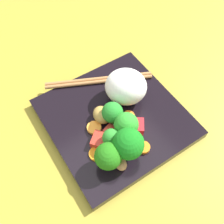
{
  "coord_description": "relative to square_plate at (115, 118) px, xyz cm",
  "views": [
    {
      "loc": [
        16.29,
        21.49,
        44.82
      ],
      "look_at": [
        0.75,
        -0.02,
        3.9
      ],
      "focal_mm": 41.32,
      "sensor_mm": 36.0,
      "label": 1
    }
  ],
  "objects": [
    {
      "name": "chopstick_pair",
      "position": [
        -2.36,
        -9.06,
        1.34
      ],
      "size": [
        20.94,
        12.15,
        0.78
      ],
      "rotation": [
        0.0,
        0.0,
        5.79
      ],
      "color": "#A46E3E",
      "rests_on": "square_plate"
    },
    {
      "name": "broccoli_floret_2",
      "position": [
        1.29,
        0.85,
        4.29
      ],
      "size": [
        3.96,
        3.96,
        5.46
      ],
      "color": "#629E46",
      "rests_on": "square_plate"
    },
    {
      "name": "carrot_slice_1",
      "position": [
        7.49,
        4.67,
        1.16
      ],
      "size": [
        4.0,
        4.0,
        0.43
      ],
      "primitive_type": "cylinder",
      "rotation": [
        0.0,
        0.0,
        2.19
      ],
      "color": "orange",
      "rests_on": "square_plate"
    },
    {
      "name": "broccoli_floret_1",
      "position": [
        0.82,
        4.37,
        4.37
      ],
      "size": [
        4.46,
        4.46,
        5.73
      ],
      "color": "#63A456",
      "rests_on": "square_plate"
    },
    {
      "name": "rice_mound",
      "position": [
        -4.3,
        -2.38,
        4.5
      ],
      "size": [
        11.07,
        11.08,
        7.1
      ],
      "primitive_type": "ellipsoid",
      "rotation": [
        0.0,
        0.0,
        2.35
      ],
      "color": "white",
      "rests_on": "square_plate"
    },
    {
      "name": "pepper_chunk_0",
      "position": [
        5.63,
        3.14,
        1.75
      ],
      "size": [
        4.24,
        4.23,
        1.61
      ],
      "primitive_type": "cube",
      "rotation": [
        0.0,
        0.0,
        0.64
      ],
      "color": "red",
      "rests_on": "square_plate"
    },
    {
      "name": "square_plate",
      "position": [
        0.0,
        0.0,
        0.0
      ],
      "size": [
        26.7,
        26.7,
        1.9
      ],
      "primitive_type": "cube",
      "rotation": [
        0.0,
        0.0,
        -0.05
      ],
      "color": "black",
      "rests_on": "ground_plane"
    },
    {
      "name": "chicken_piece_1",
      "position": [
        5.29,
        8.89,
        1.65
      ],
      "size": [
        2.66,
        2.96,
        1.4
      ],
      "primitive_type": "ellipsoid",
      "rotation": [
        0.0,
        0.0,
        1.29
      ],
      "color": "tan",
      "rests_on": "square_plate"
    },
    {
      "name": "broccoli_floret_3",
      "position": [
        6.95,
        7.49,
        4.55
      ],
      "size": [
        4.65,
        4.65,
        6.1
      ],
      "color": "#80B351",
      "rests_on": "square_plate"
    },
    {
      "name": "pepper_chunk_1",
      "position": [
        -1.52,
        4.78,
        1.91
      ],
      "size": [
        3.78,
        3.83,
        1.92
      ],
      "primitive_type": "cube",
      "rotation": [
        0.0,
        0.0,
        0.9
      ],
      "color": "red",
      "rests_on": "square_plate"
    },
    {
      "name": "broccoli_floret_4",
      "position": [
        4.31,
        4.71,
        3.66
      ],
      "size": [
        3.21,
        3.21,
        4.57
      ],
      "color": "#83B55D",
      "rests_on": "square_plate"
    },
    {
      "name": "carrot_slice_0",
      "position": [
        -0.05,
        8.68,
        1.33
      ],
      "size": [
        2.81,
        2.81,
        0.76
      ],
      "primitive_type": "cylinder",
      "rotation": [
        0.0,
        0.0,
        1.78
      ],
      "color": "orange",
      "rests_on": "square_plate"
    },
    {
      "name": "chicken_piece_2",
      "position": [
        2.43,
        -0.9,
        2.35
      ],
      "size": [
        3.49,
        4.06,
        2.8
      ],
      "primitive_type": "ellipsoid",
      "rotation": [
        0.0,
        0.0,
        4.68
      ],
      "color": "#B69044",
      "rests_on": "square_plate"
    },
    {
      "name": "pepper_chunk_3",
      "position": [
        1.72,
        6.65,
        1.98
      ],
      "size": [
        2.82,
        2.96,
        2.05
      ],
      "primitive_type": "cube",
      "rotation": [
        0.0,
        0.0,
        1.97
      ],
      "color": "red",
      "rests_on": "square_plate"
    },
    {
      "name": "ground_plane",
      "position": [
        0.0,
        0.0,
        -1.95
      ],
      "size": [
        110.0,
        110.0,
        2.0
      ],
      "primitive_type": "cube",
      "color": "olive"
    },
    {
      "name": "pepper_chunk_2",
      "position": [
        3.16,
        2.64,
        1.77
      ],
      "size": [
        2.38,
        2.26,
        1.64
      ],
      "primitive_type": "cube",
      "rotation": [
        0.0,
        0.0,
        3.36
      ],
      "color": "red",
      "rests_on": "square_plate"
    },
    {
      "name": "carrot_slice_2",
      "position": [
        4.96,
        0.3,
        1.26
      ],
      "size": [
        3.85,
        3.85,
        0.63
      ],
      "primitive_type": "cylinder",
      "rotation": [
        0.0,
        0.0,
        0.63
      ],
      "color": "orange",
      "rests_on": "square_plate"
    },
    {
      "name": "broccoli_floret_0",
      "position": [
        3.17,
        7.89,
        5.25
      ],
      "size": [
        5.45,
        5.45,
        7.19
      ],
      "color": "#599940",
      "rests_on": "square_plate"
    },
    {
      "name": "carrot_slice_3",
      "position": [
        -1.92,
        1.82,
        1.28
      ],
      "size": [
        3.24,
        3.24,
        0.66
      ],
      "primitive_type": "cylinder",
      "rotation": [
        0.0,
        0.0,
        2.08
      ],
      "color": "orange",
      "rests_on": "square_plate"
    }
  ]
}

